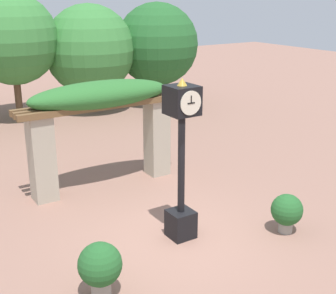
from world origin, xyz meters
TOP-DOWN VIEW (x-y plane):
  - ground_plane at (0.00, 0.00)m, footprint 60.00×60.00m
  - pedestal_clock at (0.16, -0.03)m, footprint 0.57×0.62m
  - pergola at (0.00, 3.37)m, footprint 4.45×1.16m
  - potted_plant_near_left at (-2.14, -1.00)m, footprint 0.76×0.76m
  - potted_plant_near_right at (2.17, -1.09)m, footprint 0.68×0.68m
  - tree_line at (0.32, 11.39)m, footprint 16.69×4.71m

SIDE VIEW (x-z plane):
  - ground_plane at x=0.00m, z-range 0.00..0.00m
  - potted_plant_near_right at x=2.17m, z-range 0.06..0.93m
  - potted_plant_near_left at x=-2.14m, z-range 0.08..1.08m
  - pedestal_clock at x=0.16m, z-range 0.09..3.48m
  - pergola at x=0.00m, z-range 0.65..3.48m
  - tree_line at x=0.32m, z-range 0.32..5.32m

